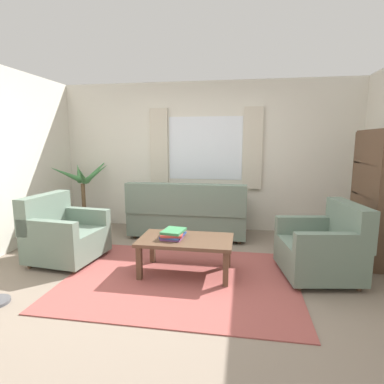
% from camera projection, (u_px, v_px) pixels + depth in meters
% --- Properties ---
extents(ground_plane, '(6.24, 6.24, 0.00)m').
position_uv_depth(ground_plane, '(181.00, 279.00, 3.58)').
color(ground_plane, gray).
extents(wall_back, '(5.32, 0.12, 2.60)m').
position_uv_depth(wall_back, '(205.00, 157.00, 5.57)').
color(wall_back, silver).
rests_on(wall_back, ground_plane).
extents(window_with_curtains, '(1.98, 0.07, 1.40)m').
position_uv_depth(window_with_curtains, '(205.00, 148.00, 5.46)').
color(window_with_curtains, white).
extents(area_rug, '(2.62, 1.97, 0.01)m').
position_uv_depth(area_rug, '(181.00, 279.00, 3.58)').
color(area_rug, '#9E4C47').
rests_on(area_rug, ground_plane).
extents(couch, '(1.90, 0.82, 0.92)m').
position_uv_depth(couch, '(188.00, 215.00, 5.13)').
color(couch, slate).
rests_on(couch, ground_plane).
extents(armchair_left, '(0.90, 0.92, 0.88)m').
position_uv_depth(armchair_left, '(63.00, 234.00, 4.10)').
color(armchair_left, slate).
rests_on(armchair_left, ground_plane).
extents(armchair_right, '(0.94, 0.96, 0.88)m').
position_uv_depth(armchair_right, '(324.00, 248.00, 3.58)').
color(armchair_right, slate).
rests_on(armchair_right, ground_plane).
extents(coffee_table, '(1.10, 0.64, 0.44)m').
position_uv_depth(coffee_table, '(186.00, 243.00, 3.67)').
color(coffee_table, brown).
rests_on(coffee_table, ground_plane).
extents(book_stack_on_table, '(0.29, 0.34, 0.10)m').
position_uv_depth(book_stack_on_table, '(173.00, 234.00, 3.67)').
color(book_stack_on_table, '#7F478C').
rests_on(book_stack_on_table, coffee_table).
extents(potted_plant, '(0.93, 1.03, 1.28)m').
position_uv_depth(potted_plant, '(85.00, 205.00, 5.58)').
color(potted_plant, '#56565B').
rests_on(potted_plant, ground_plane).
extents(bookshelf, '(0.30, 0.94, 1.72)m').
position_uv_depth(bookshelf, '(372.00, 204.00, 4.03)').
color(bookshelf, brown).
rests_on(bookshelf, ground_plane).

